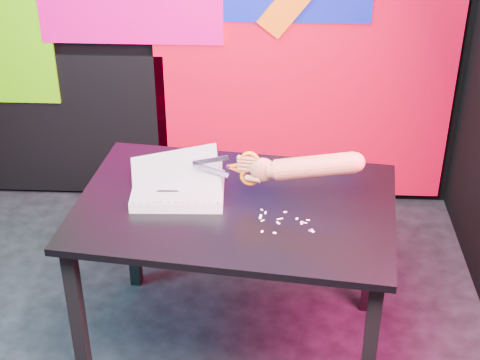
{
  "coord_description": "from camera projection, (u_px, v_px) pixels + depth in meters",
  "views": [
    {
      "loc": [
        0.48,
        -2.17,
        2.31
      ],
      "look_at": [
        0.37,
        0.22,
        0.87
      ],
      "focal_mm": 55.0,
      "sensor_mm": 36.0,
      "label": 1
    }
  ],
  "objects": [
    {
      "name": "backdrop",
      "position": [
        192.0,
        42.0,
        3.82
      ],
      "size": [
        2.88,
        0.05,
        2.08
      ],
      "color": "red",
      "rests_on": "ground"
    },
    {
      "name": "scissors",
      "position": [
        245.0,
        168.0,
        2.83
      ],
      "size": [
        0.27,
        0.05,
        0.15
      ],
      "rotation": [
        0.0,
        0.0,
        -0.14
      ],
      "color": "#B1B6D9",
      "rests_on": "printout_stack"
    },
    {
      "name": "work_table",
      "position": [
        235.0,
        222.0,
        2.92
      ],
      "size": [
        1.33,
        0.97,
        0.75
      ],
      "rotation": [
        0.0,
        0.0,
        -0.12
      ],
      "color": "black",
      "rests_on": "ground"
    },
    {
      "name": "hand_forearm",
      "position": [
        306.0,
        167.0,
        2.78
      ],
      "size": [
        0.47,
        0.13,
        0.16
      ],
      "rotation": [
        0.0,
        0.0,
        -0.14
      ],
      "color": "#B86951",
      "rests_on": "work_table"
    },
    {
      "name": "paper_clippings",
      "position": [
        285.0,
        222.0,
        2.76
      ],
      "size": [
        0.21,
        0.17,
        0.0
      ],
      "color": "silver",
      "rests_on": "work_table"
    },
    {
      "name": "printout_stack",
      "position": [
        178.0,
        190.0,
        2.91
      ],
      "size": [
        0.39,
        0.28,
        0.19
      ],
      "rotation": [
        0.0,
        0.0,
        0.03
      ],
      "color": "silver",
      "rests_on": "work_table"
    },
    {
      "name": "room",
      "position": [
        124.0,
        85.0,
        2.37
      ],
      "size": [
        3.01,
        3.01,
        2.71
      ],
      "color": "black",
      "rests_on": "ground"
    }
  ]
}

